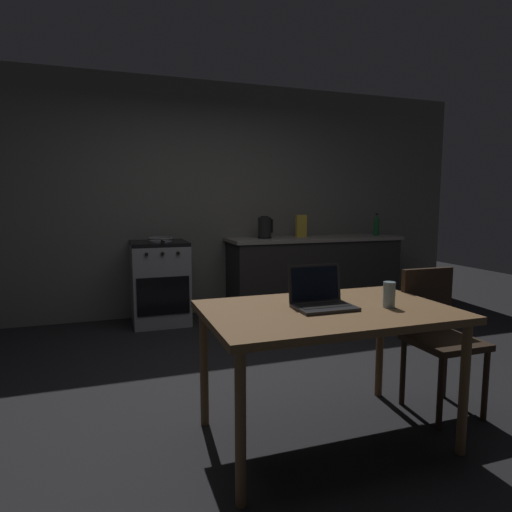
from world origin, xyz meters
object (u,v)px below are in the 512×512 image
bottle (376,225)px  stove_oven (160,282)px  dining_table (327,321)px  drinking_glass (389,295)px  frying_pan (160,239)px  chair (436,329)px  cereal_box (301,226)px  laptop (321,299)px  electric_kettle (265,228)px

bottle → stove_oven: bearing=179.0°
stove_oven → bottle: size_ratio=3.22×
dining_table → drinking_glass: size_ratio=9.48×
stove_oven → frying_pan: bearing=-57.5°
chair → cereal_box: 2.70m
chair → laptop: 0.92m
laptop → bottle: bearing=63.6°
stove_oven → chair: 2.99m
stove_oven → drinking_glass: bearing=-71.8°
chair → cereal_box: (0.26, 2.64, 0.52)m
chair → drinking_glass: 0.64m
stove_oven → electric_kettle: 1.36m
electric_kettle → cereal_box: cereal_box is taller
frying_pan → drinking_glass: frying_pan is taller
stove_oven → cereal_box: (1.71, 0.02, 0.59)m
laptop → frying_pan: (-0.56, 2.68, 0.13)m
dining_table → laptop: laptop is taller
stove_oven → dining_table: stove_oven is taller
stove_oven → dining_table: size_ratio=0.68×
stove_oven → cereal_box: bearing=0.8°
laptop → frying_pan: laptop is taller
stove_oven → laptop: laptop is taller
chair → bottle: (1.29, 2.57, 0.52)m
bottle → frying_pan: bottle is taller
bottle → frying_pan: 2.72m
frying_pan → chair: bearing=-61.0°
stove_oven → frying_pan: size_ratio=2.05×
frying_pan → bottle: bearing=-0.5°
frying_pan → cereal_box: size_ratio=1.62×
bottle → frying_pan: size_ratio=0.64×
stove_oven → dining_table: 2.80m
frying_pan → cereal_box: cereal_box is taller
chair → bottle: bottle is taller
dining_table → bottle: size_ratio=4.76×
stove_oven → electric_kettle: bearing=0.1°
chair → frying_pan: size_ratio=2.04×
electric_kettle → bottle: size_ratio=0.94×
laptop → cereal_box: (1.14, 2.73, 0.24)m
chair → cereal_box: bearing=96.1°
laptop → cereal_box: bearing=80.1°
drinking_glass → stove_oven: bearing=108.2°
cereal_box → electric_kettle: bearing=-177.6°
laptop → bottle: bottle is taller
frying_pan → cereal_box: (1.70, 0.05, 0.11)m
electric_kettle → frying_pan: (-1.21, -0.03, -0.10)m
dining_table → laptop: bearing=138.5°
electric_kettle → drinking_glass: 2.85m
dining_table → chair: size_ratio=1.49×
chair → bottle: size_ratio=3.20×
bottle → cereal_box: bearing=176.1°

